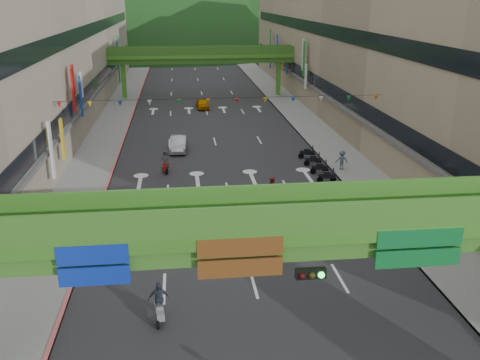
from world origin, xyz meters
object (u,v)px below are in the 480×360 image
overpass_near (306,248)px  scooter_rider_mid (273,191)px  car_yellow (202,104)px  pedestrian_red (410,227)px  car_silver (179,144)px

overpass_near → scooter_rider_mid: 17.40m
car_yellow → overpass_near: bearing=-92.4°
pedestrian_red → car_silver: bearing=97.4°
overpass_near → scooter_rider_mid: bearing=83.8°
car_silver → car_yellow: size_ratio=1.14×
scooter_rider_mid → pedestrian_red: size_ratio=1.22×
overpass_near → pedestrian_red: overpass_near is taller
overpass_near → car_silver: (-4.53, 31.68, -4.51)m
car_silver → pedestrian_red: pedestrian_red is taller
scooter_rider_mid → car_silver: (-6.35, 14.86, -0.42)m
car_silver → car_yellow: bearing=84.5°
scooter_rider_mid → car_yellow: 34.48m
pedestrian_red → overpass_near: bearing=-155.5°
overpass_near → car_silver: 32.32m
overpass_near → car_silver: bearing=98.1°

